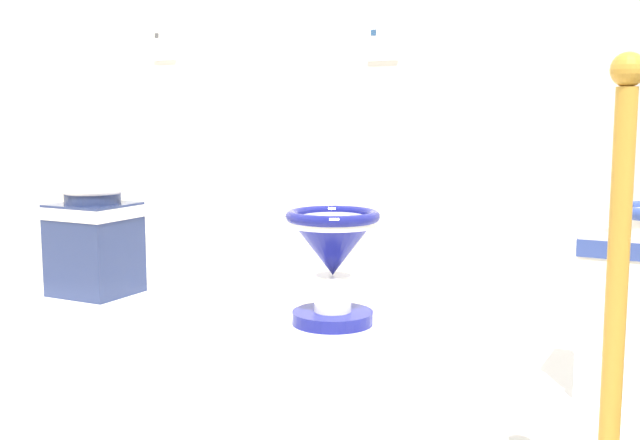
# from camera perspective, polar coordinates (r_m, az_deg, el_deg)

# --- Properties ---
(display_platform) EXTENTS (3.19, 1.05, 0.13)m
(display_platform) POSITION_cam_1_polar(r_m,az_deg,el_deg) (2.82, -0.08, -10.61)
(display_platform) COLOR white
(display_platform) RESTS_ON ground_plane
(plinth_block_squat_floral) EXTENTS (0.37, 0.29, 0.07)m
(plinth_block_squat_floral) POSITION_cam_1_polar(r_m,az_deg,el_deg) (3.44, -15.92, -5.74)
(plinth_block_squat_floral) COLOR white
(plinth_block_squat_floral) RESTS_ON display_platform
(antique_toilet_squat_floral) EXTENTS (0.31, 0.29, 0.46)m
(antique_toilet_squat_floral) POSITION_cam_1_polar(r_m,az_deg,el_deg) (3.39, -16.09, -1.26)
(antique_toilet_squat_floral) COLOR navy
(antique_toilet_squat_floral) RESTS_ON plinth_block_squat_floral
(plinth_block_rightmost) EXTENTS (0.30, 0.37, 0.08)m
(plinth_block_rightmost) POSITION_cam_1_polar(r_m,az_deg,el_deg) (2.82, 0.92, -8.33)
(plinth_block_rightmost) COLOR white
(plinth_block_rightmost) RESTS_ON display_platform
(antique_toilet_rightmost) EXTENTS (0.33, 0.33, 0.40)m
(antique_toilet_rightmost) POSITION_cam_1_polar(r_m,az_deg,el_deg) (2.75, 0.93, -2.22)
(antique_toilet_rightmost) COLOR navy
(antique_toilet_rightmost) RESTS_ON plinth_block_rightmost
(info_placard_first) EXTENTS (0.12, 0.01, 0.14)m
(info_placard_first) POSITION_cam_1_polar(r_m,az_deg,el_deg) (3.73, -11.26, 12.40)
(info_placard_first) COLOR white
(info_placard_second) EXTENTS (0.13, 0.01, 0.14)m
(info_placard_second) POSITION_cam_1_polar(r_m,az_deg,el_deg) (3.17, 4.60, 12.72)
(info_placard_second) COLOR white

